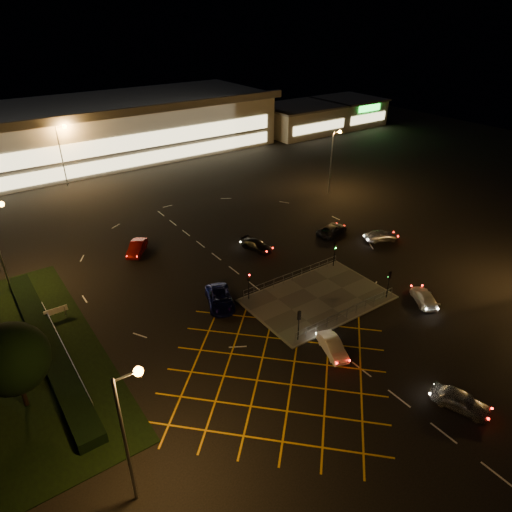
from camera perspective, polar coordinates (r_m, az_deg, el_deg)
ground at (r=48.45m, az=4.36°, el=-5.06°), size 180.00×180.00×0.00m
pedestrian_island at (r=48.30m, az=7.71°, el=-5.29°), size 14.00×9.00×0.12m
hedge at (r=45.38m, az=-24.61°, el=-9.94°), size 2.00×26.00×1.00m
supermarket at (r=98.65m, az=-19.50°, el=14.64°), size 72.00×26.50×10.50m
retail_unit_a at (r=113.66m, az=5.48°, el=16.71°), size 18.80×14.80×6.35m
retail_unit_b at (r=124.40m, az=11.42°, el=17.36°), size 14.80×14.80×6.35m
streetlight_sw at (r=28.06m, az=-15.57°, el=-19.27°), size 1.78×0.56×10.03m
streetlight_ne at (r=74.37m, az=9.69°, el=12.56°), size 1.78×0.56×10.03m
streetlight_far_left at (r=82.96m, az=-23.03°, el=12.42°), size 1.78×0.56×10.03m
streetlight_far_right at (r=100.57m, az=-0.04°, el=17.19°), size 1.78×0.56×10.03m
signal_sw at (r=41.24m, az=5.38°, el=-7.92°), size 0.28×0.30×3.15m
signal_se at (r=48.71m, az=16.31°, el=-2.77°), size 0.28×0.30×3.15m
signal_nw at (r=46.47m, az=-0.92°, el=-3.11°), size 0.28×0.30×3.15m
signal_ne at (r=53.21m, az=9.83°, el=0.87°), size 0.28×0.30×3.15m
tree_e at (r=37.99m, az=-28.24°, el=-11.26°), size 5.40×5.40×7.35m
car_near_silver at (r=39.39m, az=24.21°, el=-16.14°), size 3.03×4.64×1.47m
car_queue_white at (r=41.40m, az=9.55°, el=-11.08°), size 2.63×4.30×1.34m
car_left_blue at (r=46.78m, az=-4.54°, el=-5.33°), size 4.28×5.93×1.50m
car_far_dkgrey at (r=57.03m, az=0.05°, el=1.36°), size 2.84×4.61×1.25m
car_right_silver at (r=61.38m, az=15.36°, el=2.49°), size 4.72×3.32×1.49m
car_circ_red at (r=58.06m, az=-14.67°, el=1.01°), size 4.01×4.49×1.48m
car_east_grey at (r=61.75m, az=9.50°, el=3.27°), size 5.32×3.41×1.36m
car_approach_white at (r=50.15m, az=20.27°, el=-4.84°), size 3.82×4.65×1.27m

